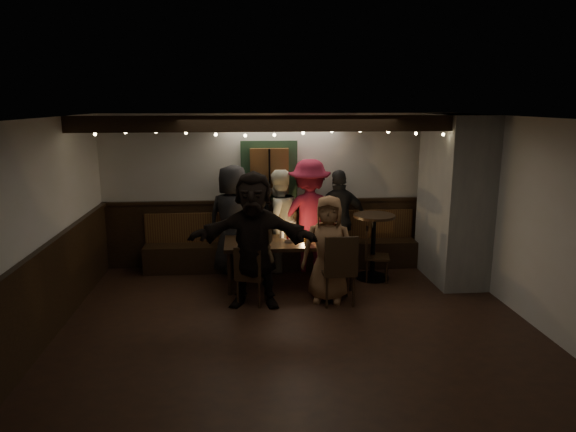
{
  "coord_description": "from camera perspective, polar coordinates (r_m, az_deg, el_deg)",
  "views": [
    {
      "loc": [
        -0.64,
        -6.14,
        2.78
      ],
      "look_at": [
        0.04,
        1.6,
        1.05
      ],
      "focal_mm": 32.0,
      "sensor_mm": 36.0,
      "label": 1
    }
  ],
  "objects": [
    {
      "name": "high_top",
      "position": [
        8.26,
        9.47,
        -2.47
      ],
      "size": [
        0.66,
        0.66,
        1.05
      ],
      "color": "black",
      "rests_on": "ground"
    },
    {
      "name": "chair_near_left",
      "position": [
        7.15,
        -4.28,
        -6.27
      ],
      "size": [
        0.49,
        0.49,
        0.85
      ],
      "color": "black",
      "rests_on": "ground"
    },
    {
      "name": "chair_near_right",
      "position": [
        7.13,
        5.73,
        -5.57
      ],
      "size": [
        0.47,
        0.47,
        1.01
      ],
      "color": "black",
      "rests_on": "ground"
    },
    {
      "name": "person_d",
      "position": [
        8.49,
        2.38,
        0.02
      ],
      "size": [
        1.22,
        0.71,
        1.88
      ],
      "primitive_type": "imported",
      "rotation": [
        0.0,
        0.0,
        3.15
      ],
      "color": "maroon",
      "rests_on": "ground"
    },
    {
      "name": "room",
      "position": [
        7.93,
        7.49,
        0.03
      ],
      "size": [
        6.02,
        5.01,
        2.62
      ],
      "color": "black",
      "rests_on": "ground"
    },
    {
      "name": "person_g",
      "position": [
        7.25,
        4.5,
        -3.66
      ],
      "size": [
        0.84,
        0.64,
        1.52
      ],
      "primitive_type": "imported",
      "rotation": [
        0.0,
        0.0,
        -0.24
      ],
      "color": "#8E613F",
      "rests_on": "ground"
    },
    {
      "name": "person_f",
      "position": [
        7.02,
        -3.82,
        -2.66
      ],
      "size": [
        1.8,
        0.79,
        1.88
      ],
      "primitive_type": "imported",
      "rotation": [
        0.0,
        0.0,
        -0.14
      ],
      "color": "black",
      "rests_on": "ground"
    },
    {
      "name": "person_e",
      "position": [
        8.66,
        5.72,
        -0.43
      ],
      "size": [
        1.03,
        0.51,
        1.69
      ],
      "primitive_type": "imported",
      "rotation": [
        0.0,
        0.0,
        3.25
      ],
      "color": "black",
      "rests_on": "ground"
    },
    {
      "name": "person_c",
      "position": [
        8.51,
        -1.13,
        -0.54
      ],
      "size": [
        1.02,
        0.93,
        1.71
      ],
      "primitive_type": "imported",
      "rotation": [
        0.0,
        0.0,
        3.56
      ],
      "color": "beige",
      "rests_on": "ground"
    },
    {
      "name": "person_b",
      "position": [
        8.5,
        -3.53,
        -0.93
      ],
      "size": [
        0.67,
        0.54,
        1.6
      ],
      "primitive_type": "imported",
      "rotation": [
        0.0,
        0.0,
        3.45
      ],
      "color": "black",
      "rests_on": "ground"
    },
    {
      "name": "person_a",
      "position": [
        8.4,
        -6.1,
        -0.44
      ],
      "size": [
        1.03,
        0.85,
        1.8
      ],
      "primitive_type": "imported",
      "rotation": [
        0.0,
        0.0,
        2.77
      ],
      "color": "black",
      "rests_on": "ground"
    },
    {
      "name": "chair_end",
      "position": [
        8.23,
        9.32,
        -3.9
      ],
      "size": [
        0.46,
        0.46,
        0.84
      ],
      "color": "black",
      "rests_on": "ground"
    },
    {
      "name": "dining_table",
      "position": [
        7.86,
        0.12,
        -3.22
      ],
      "size": [
        1.97,
        0.84,
        0.85
      ],
      "color": "black",
      "rests_on": "ground"
    }
  ]
}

